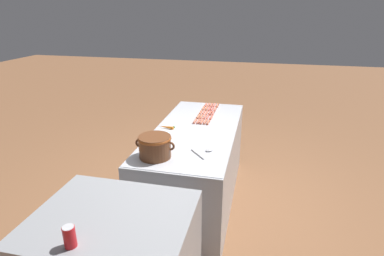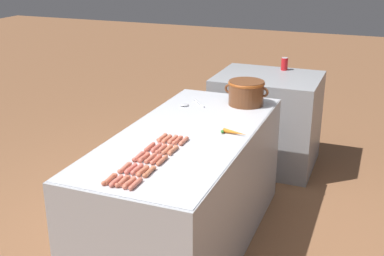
{
  "view_description": "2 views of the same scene",
  "coord_description": "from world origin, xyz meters",
  "views": [
    {
      "loc": [
        -0.66,
        3.04,
        2.09
      ],
      "look_at": [
        0.03,
        0.06,
        0.91
      ],
      "focal_mm": 29.06,
      "sensor_mm": 36.0,
      "label": 1
    },
    {
      "loc": [
        1.17,
        -2.87,
        2.05
      ],
      "look_at": [
        -0.0,
        0.09,
        0.87
      ],
      "focal_mm": 45.81,
      "sensor_mm": 36.0,
      "label": 2
    }
  ],
  "objects": [
    {
      "name": "hot_dog_23",
      "position": [
        0.05,
        -0.36,
        0.89
      ],
      "size": [
        0.03,
        0.13,
        0.03
      ],
      "color": "#CA7150",
      "rests_on": "griddle_counter"
    },
    {
      "name": "griddle_counter",
      "position": [
        0.0,
        0.0,
        0.44
      ],
      "size": [
        0.86,
        1.99,
        0.88
      ],
      "color": "#ADAFB5",
      "rests_on": "ground_plane"
    },
    {
      "name": "ground_plane",
      "position": [
        0.0,
        0.0,
        0.0
      ],
      "size": [
        20.0,
        20.0,
        0.0
      ],
      "primitive_type": "plane",
      "color": "brown"
    },
    {
      "name": "hot_dog_3",
      "position": [
        -0.1,
        -0.37,
        0.89
      ],
      "size": [
        0.03,
        0.13,
        0.03
      ],
      "color": "#D6634E",
      "rests_on": "griddle_counter"
    },
    {
      "name": "hot_dog_11",
      "position": [
        -0.03,
        -0.68,
        0.89
      ],
      "size": [
        0.03,
        0.13,
        0.03
      ],
      "color": "#D66656",
      "rests_on": "griddle_counter"
    },
    {
      "name": "hot_dog_21",
      "position": [
        0.05,
        -0.69,
        0.89
      ],
      "size": [
        0.03,
        0.13,
        0.03
      ],
      "color": "#D1714C",
      "rests_on": "griddle_counter"
    },
    {
      "name": "bean_pot",
      "position": [
        0.2,
        0.74,
        0.99
      ],
      "size": [
        0.36,
        0.29,
        0.19
      ],
      "color": "brown",
      "rests_on": "griddle_counter"
    },
    {
      "name": "soda_can",
      "position": [
        0.27,
        1.9,
        0.97
      ],
      "size": [
        0.07,
        0.07,
        0.13
      ],
      "color": "red",
      "rests_on": "back_cabinet"
    },
    {
      "name": "hot_dog_4",
      "position": [
        -0.1,
        -0.19,
        0.89
      ],
      "size": [
        0.03,
        0.13,
        0.03
      ],
      "color": "#CC6C50",
      "rests_on": "griddle_counter"
    },
    {
      "name": "hot_dog_9",
      "position": [
        -0.06,
        -0.2,
        0.89
      ],
      "size": [
        0.03,
        0.13,
        0.03
      ],
      "color": "#D36F53",
      "rests_on": "griddle_counter"
    },
    {
      "name": "hot_dog_18",
      "position": [
        0.01,
        -0.36,
        0.89
      ],
      "size": [
        0.03,
        0.13,
        0.03
      ],
      "color": "#CF6F51",
      "rests_on": "griddle_counter"
    },
    {
      "name": "hot_dog_14",
      "position": [
        -0.02,
        -0.2,
        0.89
      ],
      "size": [
        0.03,
        0.13,
        0.03
      ],
      "color": "#D16F55",
      "rests_on": "griddle_counter"
    },
    {
      "name": "hot_dog_2",
      "position": [
        -0.1,
        -0.52,
        0.89
      ],
      "size": [
        0.03,
        0.13,
        0.03
      ],
      "color": "#D66755",
      "rests_on": "griddle_counter"
    },
    {
      "name": "hot_dog_7",
      "position": [
        -0.07,
        -0.52,
        0.89
      ],
      "size": [
        0.03,
        0.13,
        0.03
      ],
      "color": "#CE6550",
      "rests_on": "griddle_counter"
    },
    {
      "name": "hot_dog_17",
      "position": [
        0.01,
        -0.52,
        0.89
      ],
      "size": [
        0.03,
        0.13,
        0.03
      ],
      "color": "#D86952",
      "rests_on": "griddle_counter"
    },
    {
      "name": "hot_dog_1",
      "position": [
        -0.1,
        -0.69,
        0.89
      ],
      "size": [
        0.03,
        0.13,
        0.03
      ],
      "color": "#D26F56",
      "rests_on": "griddle_counter"
    },
    {
      "name": "hot_dog_5",
      "position": [
        -0.06,
        -0.85,
        0.89
      ],
      "size": [
        0.03,
        0.13,
        0.03
      ],
      "color": "#D76956",
      "rests_on": "griddle_counter"
    },
    {
      "name": "hot_dog_16",
      "position": [
        0.01,
        -0.69,
        0.89
      ],
      "size": [
        0.03,
        0.13,
        0.03
      ],
      "color": "#CC6D50",
      "rests_on": "griddle_counter"
    },
    {
      "name": "hot_dog_8",
      "position": [
        -0.06,
        -0.36,
        0.89
      ],
      "size": [
        0.03,
        0.13,
        0.03
      ],
      "color": "#D06555",
      "rests_on": "griddle_counter"
    },
    {
      "name": "hot_dog_15",
      "position": [
        0.01,
        -0.85,
        0.89
      ],
      "size": [
        0.03,
        0.13,
        0.03
      ],
      "color": "#D37056",
      "rests_on": "griddle_counter"
    },
    {
      "name": "hot_dog_19",
      "position": [
        0.01,
        -0.2,
        0.89
      ],
      "size": [
        0.03,
        0.13,
        0.03
      ],
      "color": "#D06950",
      "rests_on": "griddle_counter"
    },
    {
      "name": "hot_dog_0",
      "position": [
        -0.1,
        -0.85,
        0.89
      ],
      "size": [
        0.03,
        0.13,
        0.03
      ],
      "color": "#D46D4E",
      "rests_on": "griddle_counter"
    },
    {
      "name": "hot_dog_13",
      "position": [
        -0.03,
        -0.37,
        0.89
      ],
      "size": [
        0.03,
        0.13,
        0.03
      ],
      "color": "#CE6C56",
      "rests_on": "griddle_counter"
    },
    {
      "name": "hot_dog_24",
      "position": [
        0.05,
        -0.2,
        0.89
      ],
      "size": [
        0.03,
        0.13,
        0.03
      ],
      "color": "#D36F55",
      "rests_on": "griddle_counter"
    },
    {
      "name": "carrot",
      "position": [
        0.31,
        0.06,
        0.89
      ],
      "size": [
        0.18,
        0.06,
        0.03
      ],
      "color": "orange",
      "rests_on": "griddle_counter"
    },
    {
      "name": "hot_dog_6",
      "position": [
        -0.06,
        -0.69,
        0.89
      ],
      "size": [
        0.03,
        0.13,
        0.03
      ],
      "color": "#D66356",
      "rests_on": "griddle_counter"
    },
    {
      "name": "serving_spoon",
      "position": [
        -0.21,
        0.55,
        0.88
      ],
      "size": [
        0.21,
        0.23,
        0.02
      ],
      "color": "#B7B7BC",
      "rests_on": "griddle_counter"
    },
    {
      "name": "hot_dog_20",
      "position": [
        0.05,
        -0.85,
        0.89
      ],
      "size": [
        0.03,
        0.13,
        0.03
      ],
      "color": "#D36A54",
      "rests_on": "griddle_counter"
    },
    {
      "name": "hot_dog_10",
      "position": [
        -0.03,
        -0.85,
        0.89
      ],
      "size": [
        0.03,
        0.13,
        0.03
      ],
      "color": "#CC6950",
      "rests_on": "griddle_counter"
    },
    {
      "name": "hot_dog_12",
      "position": [
        -0.02,
        -0.52,
        0.89
      ],
      "size": [
        0.03,
        0.13,
        0.03
      ],
      "color": "#D36C54",
      "rests_on": "griddle_counter"
    },
    {
      "name": "hot_dog_22",
      "position": [
        0.05,
        -0.52,
        0.89
      ],
      "size": [
        0.03,
        0.13,
        0.03
      ],
      "color": "#C96A4C",
      "rests_on": "griddle_counter"
    }
  ]
}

